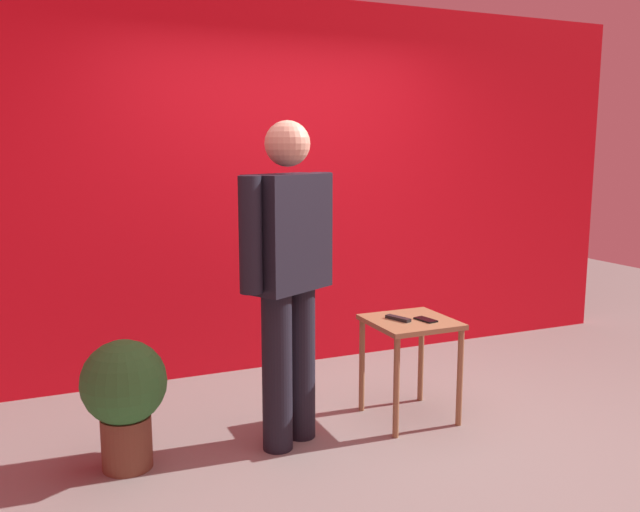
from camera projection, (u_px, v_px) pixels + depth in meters
ground_plane at (384, 450)px, 3.67m from camera, size 12.00×12.00×0.00m
back_wall_red at (280, 186)px, 4.97m from camera, size 6.11×0.12×2.74m
standing_person at (288, 268)px, 3.61m from camera, size 0.68×0.45×1.80m
side_table at (410, 337)px, 4.04m from camera, size 0.50×0.50×0.63m
cell_phone at (426, 320)px, 3.99m from camera, size 0.10×0.15×0.01m
tv_remote at (398, 318)px, 4.01m from camera, size 0.10×0.17×0.02m
potted_plant at (124, 393)px, 3.41m from camera, size 0.44×0.44×0.69m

